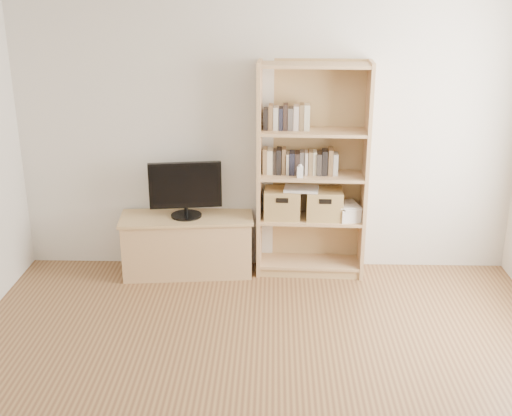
{
  "coord_description": "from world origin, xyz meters",
  "views": [
    {
      "loc": [
        0.07,
        -3.13,
        2.59
      ],
      "look_at": [
        -0.08,
        1.9,
        0.78
      ],
      "focal_mm": 45.0,
      "sensor_mm": 36.0,
      "label": 1
    }
  ],
  "objects_px": {
    "baby_monitor": "(300,172)",
    "laptop": "(301,189)",
    "television": "(185,190)",
    "basket_left": "(282,203)",
    "bookshelf": "(312,172)",
    "basket_right": "(324,204)",
    "tv_stand": "(188,246)"
  },
  "relations": [
    {
      "from": "laptop",
      "to": "tv_stand",
      "type": "bearing_deg",
      "value": -172.31
    },
    {
      "from": "bookshelf",
      "to": "baby_monitor",
      "type": "height_order",
      "value": "bookshelf"
    },
    {
      "from": "television",
      "to": "bookshelf",
      "type": "bearing_deg",
      "value": -6.09
    },
    {
      "from": "basket_left",
      "to": "laptop",
      "type": "height_order",
      "value": "laptop"
    },
    {
      "from": "baby_monitor",
      "to": "basket_right",
      "type": "xyz_separation_m",
      "value": [
        0.23,
        0.09,
        -0.33
      ]
    },
    {
      "from": "television",
      "to": "laptop",
      "type": "distance_m",
      "value": 1.03
    },
    {
      "from": "television",
      "to": "basket_left",
      "type": "relative_size",
      "value": 2.0
    },
    {
      "from": "bookshelf",
      "to": "basket_left",
      "type": "height_order",
      "value": "bookshelf"
    },
    {
      "from": "bookshelf",
      "to": "television",
      "type": "bearing_deg",
      "value": -175.77
    },
    {
      "from": "bookshelf",
      "to": "television",
      "type": "height_order",
      "value": "bookshelf"
    },
    {
      "from": "tv_stand",
      "to": "bookshelf",
      "type": "height_order",
      "value": "bookshelf"
    },
    {
      "from": "baby_monitor",
      "to": "basket_left",
      "type": "distance_m",
      "value": 0.37
    },
    {
      "from": "television",
      "to": "laptop",
      "type": "xyz_separation_m",
      "value": [
        1.03,
        0.03,
        0.01
      ]
    },
    {
      "from": "tv_stand",
      "to": "laptop",
      "type": "distance_m",
      "value": 1.17
    },
    {
      "from": "baby_monitor",
      "to": "basket_right",
      "type": "bearing_deg",
      "value": 22.9
    },
    {
      "from": "bookshelf",
      "to": "tv_stand",
      "type": "bearing_deg",
      "value": -175.77
    },
    {
      "from": "laptop",
      "to": "television",
      "type": "bearing_deg",
      "value": -172.31
    },
    {
      "from": "basket_left",
      "to": "laptop",
      "type": "xyz_separation_m",
      "value": [
        0.17,
        -0.02,
        0.14
      ]
    },
    {
      "from": "basket_right",
      "to": "laptop",
      "type": "distance_m",
      "value": 0.26
    },
    {
      "from": "tv_stand",
      "to": "laptop",
      "type": "relative_size",
      "value": 3.83
    },
    {
      "from": "television",
      "to": "basket_right",
      "type": "bearing_deg",
      "value": -6.74
    },
    {
      "from": "tv_stand",
      "to": "baby_monitor",
      "type": "distance_m",
      "value": 1.25
    },
    {
      "from": "television",
      "to": "baby_monitor",
      "type": "bearing_deg",
      "value": -11.7
    },
    {
      "from": "basket_left",
      "to": "laptop",
      "type": "distance_m",
      "value": 0.22
    },
    {
      "from": "bookshelf",
      "to": "basket_right",
      "type": "distance_m",
      "value": 0.32
    },
    {
      "from": "basket_right",
      "to": "laptop",
      "type": "bearing_deg",
      "value": -178.01
    },
    {
      "from": "bookshelf",
      "to": "basket_right",
      "type": "bearing_deg",
      "value": -2.6
    },
    {
      "from": "basket_left",
      "to": "laptop",
      "type": "bearing_deg",
      "value": -3.27
    },
    {
      "from": "tv_stand",
      "to": "basket_right",
      "type": "relative_size",
      "value": 3.61
    },
    {
      "from": "laptop",
      "to": "bookshelf",
      "type": "bearing_deg",
      "value": 13.7
    },
    {
      "from": "baby_monitor",
      "to": "laptop",
      "type": "bearing_deg",
      "value": 79.18
    },
    {
      "from": "television",
      "to": "basket_left",
      "type": "distance_m",
      "value": 0.88
    }
  ]
}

